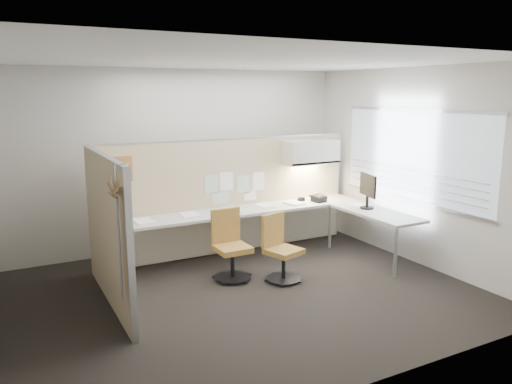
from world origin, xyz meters
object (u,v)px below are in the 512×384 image
desk (265,218)px  chair_right (280,250)px  chair_left (230,247)px  phone (319,199)px  monitor (368,189)px

desk → chair_right: bearing=-107.4°
chair_left → phone: 1.99m
chair_right → phone: size_ratio=3.57×
desk → monitor: (1.37, -0.67, 0.43)m
chair_left → phone: size_ratio=3.76×
chair_left → phone: bearing=18.2°
phone → chair_right: bearing=-154.6°
desk → monitor: bearing=-26.1°
desk → chair_left: (-0.85, -0.57, -0.17)m
chair_right → monitor: size_ratio=1.67×
chair_right → phone: chair_right is taller
monitor → phone: size_ratio=2.13×
chair_left → monitor: size_ratio=1.76×
chair_right → monitor: (1.66, 0.26, 0.62)m
desk → monitor: 1.58m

